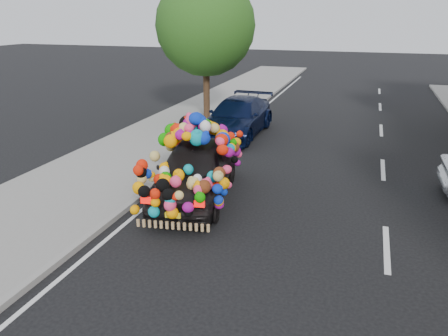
% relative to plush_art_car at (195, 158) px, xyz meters
% --- Properties ---
extents(ground, '(100.00, 100.00, 0.00)m').
position_rel_plush_art_car_xyz_m(ground, '(1.07, -1.27, -1.07)').
color(ground, black).
rests_on(ground, ground).
extents(sidewalk, '(4.00, 60.00, 0.12)m').
position_rel_plush_art_car_xyz_m(sidewalk, '(-3.23, -1.27, -1.01)').
color(sidewalk, gray).
rests_on(sidewalk, ground).
extents(kerb, '(0.15, 60.00, 0.13)m').
position_rel_plush_art_car_xyz_m(kerb, '(-1.28, -1.27, -1.00)').
color(kerb, gray).
rests_on(kerb, ground).
extents(lane_markings, '(6.00, 50.00, 0.01)m').
position_rel_plush_art_car_xyz_m(lane_markings, '(4.67, -1.27, -1.06)').
color(lane_markings, silver).
rests_on(lane_markings, ground).
extents(tree_near_sidewalk, '(4.20, 4.20, 6.13)m').
position_rel_plush_art_car_xyz_m(tree_near_sidewalk, '(-2.73, 8.23, 2.96)').
color(tree_near_sidewalk, '#332114').
rests_on(tree_near_sidewalk, ground).
extents(plush_art_car, '(2.73, 4.69, 2.09)m').
position_rel_plush_art_car_xyz_m(plush_art_car, '(0.00, 0.00, 0.00)').
color(plush_art_car, black).
rests_on(plush_art_car, ground).
extents(navy_sedan, '(2.07, 4.86, 1.40)m').
position_rel_plush_art_car_xyz_m(navy_sedan, '(-0.73, 6.26, -0.37)').
color(navy_sedan, black).
rests_on(navy_sedan, ground).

